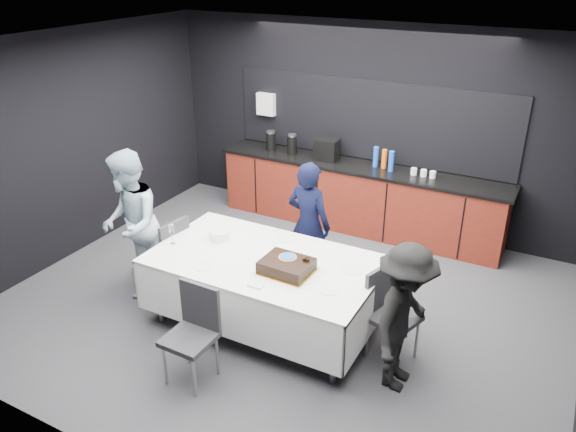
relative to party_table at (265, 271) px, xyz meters
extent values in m
plane|color=#3C3C41|center=(0.00, 0.40, -0.64)|extent=(6.00, 6.00, 0.00)
cube|color=white|center=(0.00, 0.40, 2.16)|extent=(6.00, 5.00, 0.04)
cube|color=black|center=(0.00, 2.90, 0.76)|extent=(6.00, 0.04, 2.80)
cube|color=black|center=(0.00, -2.10, 0.76)|extent=(6.00, 0.04, 2.80)
cube|color=black|center=(-3.00, 0.40, 0.76)|extent=(0.04, 5.00, 2.80)
cube|color=#5A170E|center=(0.00, 2.60, -0.19)|extent=(4.00, 0.60, 0.90)
cube|color=black|center=(0.00, 2.60, 0.28)|extent=(4.10, 0.64, 0.04)
cube|color=black|center=(0.00, 2.88, 0.86)|extent=(4.00, 0.03, 1.10)
cube|color=white|center=(-1.60, 2.83, 0.91)|extent=(0.28, 0.12, 0.32)
cylinder|color=black|center=(-1.40, 2.60, 0.43)|extent=(0.14, 0.14, 0.26)
cylinder|color=black|center=(-1.05, 2.60, 0.43)|extent=(0.14, 0.14, 0.26)
cube|color=black|center=(-0.50, 2.60, 0.45)|extent=(0.32, 0.24, 0.30)
cylinder|color=blue|center=(0.20, 2.65, 0.44)|extent=(0.07, 0.07, 0.28)
cylinder|color=orange|center=(0.32, 2.65, 0.43)|extent=(0.07, 0.07, 0.26)
cylinder|color=blue|center=(0.44, 2.58, 0.44)|extent=(0.07, 0.07, 0.28)
cylinder|color=white|center=(0.75, 2.60, 0.34)|extent=(0.08, 0.08, 0.09)
cylinder|color=white|center=(0.88, 2.60, 0.34)|extent=(0.08, 0.08, 0.09)
cylinder|color=white|center=(1.00, 2.60, 0.34)|extent=(0.08, 0.08, 0.09)
cylinder|color=#99999E|center=(-1.40, 2.60, 0.57)|extent=(0.12, 0.12, 0.03)
cylinder|color=#99999E|center=(-1.05, 2.60, 0.57)|extent=(0.12, 0.12, 0.03)
cylinder|color=#99999E|center=(-1.00, -0.50, -0.27)|extent=(0.06, 0.06, 0.75)
cylinder|color=#99999E|center=(-1.00, 0.50, -0.27)|extent=(0.06, 0.06, 0.75)
cylinder|color=#99999E|center=(1.00, -0.50, -0.27)|extent=(0.06, 0.06, 0.75)
cylinder|color=#99999E|center=(1.00, 0.50, -0.27)|extent=(0.06, 0.06, 0.75)
cube|color=white|center=(0.00, 0.00, 0.12)|extent=(2.32, 1.32, 0.04)
cube|color=white|center=(0.00, -0.65, -0.15)|extent=(2.32, 0.02, 0.55)
cube|color=white|center=(0.00, 0.65, -0.15)|extent=(2.32, 0.02, 0.55)
cube|color=white|center=(-1.15, 0.00, -0.15)|extent=(0.02, 1.32, 0.55)
cube|color=white|center=(1.15, 0.00, -0.15)|extent=(0.02, 1.32, 0.55)
cube|color=gold|center=(0.31, -0.12, 0.14)|extent=(0.52, 0.43, 0.01)
cube|color=black|center=(0.31, -0.12, 0.20)|extent=(0.48, 0.39, 0.10)
cube|color=black|center=(0.31, -0.12, 0.26)|extent=(0.48, 0.39, 0.01)
cylinder|color=orange|center=(0.29, -0.06, 0.27)|extent=(0.18, 0.18, 0.00)
cylinder|color=blue|center=(0.29, -0.06, 0.27)|extent=(0.15, 0.15, 0.01)
sphere|color=black|center=(0.49, 0.00, 0.28)|extent=(0.04, 0.04, 0.04)
sphere|color=black|center=(0.51, -0.04, 0.28)|extent=(0.04, 0.04, 0.04)
sphere|color=black|center=(0.47, -0.04, 0.28)|extent=(0.04, 0.04, 0.04)
cylinder|color=white|center=(-0.65, 0.15, 0.19)|extent=(0.22, 0.22, 0.10)
cylinder|color=white|center=(-0.46, -0.41, 0.14)|extent=(0.21, 0.21, 0.01)
cylinder|color=white|center=(0.87, 0.20, 0.14)|extent=(0.21, 0.21, 0.01)
cylinder|color=white|center=(0.80, -0.23, 0.14)|extent=(0.20, 0.20, 0.01)
cylinder|color=white|center=(-0.02, 0.49, 0.14)|extent=(0.20, 0.20, 0.01)
cube|color=white|center=(0.18, -0.48, 0.15)|extent=(0.14, 0.09, 0.02)
cylinder|color=white|center=(-1.03, -0.18, 0.14)|extent=(0.06, 0.06, 0.00)
cylinder|color=white|center=(-1.03, -0.18, 0.20)|extent=(0.01, 0.01, 0.12)
cylinder|color=white|center=(-1.03, -0.18, 0.31)|extent=(0.05, 0.05, 0.10)
cube|color=#2A292E|center=(-1.35, 0.04, -0.19)|extent=(0.47, 0.47, 0.05)
cube|color=#2A292E|center=(-1.16, 0.01, 0.06)|extent=(0.10, 0.42, 0.45)
cylinder|color=#99999E|center=(-1.49, 0.23, -0.42)|extent=(0.03, 0.03, 0.44)
cylinder|color=#99999E|center=(-1.54, -0.11, -0.42)|extent=(0.03, 0.03, 0.44)
cylinder|color=#99999E|center=(-1.15, 0.18, -0.42)|extent=(0.03, 0.03, 0.44)
cylinder|color=#99999E|center=(-1.20, -0.15, -0.42)|extent=(0.03, 0.03, 0.44)
cube|color=#2A292E|center=(1.35, 0.10, -0.19)|extent=(0.53, 0.53, 0.05)
cube|color=#2A292E|center=(1.17, 0.15, 0.06)|extent=(0.16, 0.41, 0.45)
cylinder|color=#99999E|center=(1.46, -0.12, -0.42)|extent=(0.03, 0.03, 0.44)
cylinder|color=#99999E|center=(1.57, 0.21, -0.42)|extent=(0.03, 0.03, 0.44)
cylinder|color=#99999E|center=(1.14, -0.01, -0.42)|extent=(0.03, 0.03, 0.44)
cylinder|color=#99999E|center=(1.24, 0.31, -0.42)|extent=(0.03, 0.03, 0.44)
cube|color=#2A292E|center=(-0.17, -1.07, -0.19)|extent=(0.43, 0.43, 0.05)
cube|color=#2A292E|center=(-0.16, -0.88, 0.06)|extent=(0.42, 0.05, 0.45)
cylinder|color=#99999E|center=(-0.34, -1.24, -0.42)|extent=(0.03, 0.03, 0.44)
cylinder|color=#99999E|center=(0.00, -1.25, -0.42)|extent=(0.03, 0.03, 0.44)
cylinder|color=#99999E|center=(-0.33, -0.90, -0.42)|extent=(0.03, 0.03, 0.44)
cylinder|color=#99999E|center=(0.01, -0.91, -0.42)|extent=(0.03, 0.03, 0.44)
imported|color=black|center=(0.02, 0.96, 0.11)|extent=(0.59, 0.42, 1.51)
imported|color=#9FB9C8|center=(-1.66, -0.13, 0.20)|extent=(1.01, 1.04, 1.69)
imported|color=black|center=(1.53, -0.23, 0.07)|extent=(0.57, 0.94, 1.42)
camera|label=1|loc=(2.53, -4.25, 2.96)|focal=35.00mm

